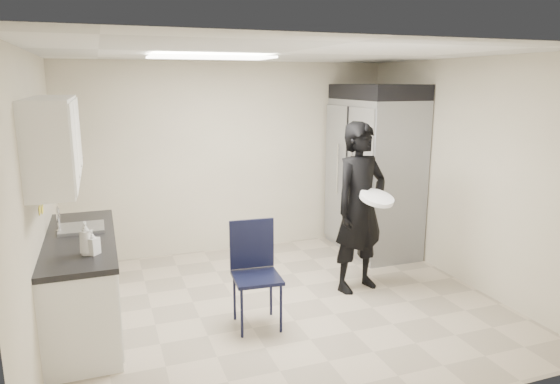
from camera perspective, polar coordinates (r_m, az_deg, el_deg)
name	(u,v)px	position (r m, az deg, el deg)	size (l,w,h in m)	color
floor	(281,305)	(5.47, 0.15, -12.76)	(4.50, 4.50, 0.00)	#B2A28C
ceiling	(281,53)	(4.95, 0.17, 15.60)	(4.50, 4.50, 0.00)	silver
back_wall	(232,158)	(6.93, -5.53, 3.88)	(4.50, 4.50, 0.00)	beige
left_wall	(37,204)	(4.79, -26.04, -1.24)	(4.00, 4.00, 0.00)	beige
right_wall	(463,172)	(6.18, 20.17, 2.11)	(4.00, 4.00, 0.00)	beige
ceiling_panel	(211,57)	(5.17, -7.90, 15.02)	(1.20, 0.60, 0.02)	white
lower_counter	(83,285)	(5.21, -21.57, -9.84)	(0.60, 1.90, 0.86)	silver
countertop	(79,240)	(5.06, -21.99, -5.06)	(0.64, 1.95, 0.05)	black
sink	(82,233)	(5.30, -21.68, -4.42)	(0.42, 0.40, 0.14)	gray
faucet	(59,221)	(5.28, -23.98, -3.01)	(0.02, 0.02, 0.24)	silver
upper_cabinets	(55,140)	(4.88, -24.35, 5.43)	(0.35, 1.80, 0.75)	silver
towel_dispenser	(58,148)	(6.05, -24.05, 4.66)	(0.22, 0.30, 0.35)	black
notice_sticker_left	(40,210)	(4.90, -25.76, -1.89)	(0.00, 0.12, 0.07)	yellow
notice_sticker_right	(42,209)	(5.11, -25.51, -1.79)	(0.00, 0.12, 0.07)	yellow
commercial_fridge	(374,177)	(7.01, 10.70, 1.73)	(0.80, 1.35, 2.10)	gray
fridge_compressor	(378,92)	(6.89, 11.09, 11.17)	(0.80, 1.35, 0.20)	black
folding_chair	(257,278)	(4.85, -2.66, -9.77)	(0.44, 0.44, 0.99)	black
man_tuxedo	(360,208)	(5.64, 9.13, -1.79)	(0.70, 0.47, 1.91)	black
bucket_lid	(377,198)	(5.43, 11.00, -0.68)	(0.37, 0.37, 0.05)	white
soap_bottle_a	(86,238)	(4.49, -21.31, -4.94)	(0.11, 0.11, 0.29)	silver
soap_bottle_b	(92,242)	(4.49, -20.69, -5.36)	(0.10, 0.10, 0.22)	#AFAFBB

